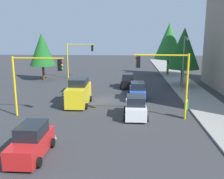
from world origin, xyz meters
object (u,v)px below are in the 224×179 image
object	(u,v)px
traffic_signal_near_left	(166,73)
street_lamp_curbside	(184,59)
car_green	(79,86)
car_blue	(137,91)
tree_roadside_far	(169,41)
car_white	(136,107)
tree_roadside_mid	(184,48)
delivery_van_yellow	(79,93)
pedestrian_crossing	(186,108)
car_black	(128,81)
traffic_signal_near_right	(34,74)
tree_opposite_side	(42,49)
traffic_signal_far_right	(78,54)
car_red	(32,142)

from	to	relation	value
traffic_signal_near_left	street_lamp_curbside	size ratio (longest dim) A/B	0.81
car_green	car_blue	xyz separation A→B (m)	(2.67, 7.13, -0.00)
tree_roadside_far	car_white	distance (m)	25.11
tree_roadside_mid	delivery_van_yellow	xyz separation A→B (m)	(10.08, -12.57, -4.04)
pedestrian_crossing	street_lamp_curbside	bearing A→B (deg)	170.45
street_lamp_curbside	pedestrian_crossing	world-z (taller)	street_lamp_curbside
street_lamp_curbside	car_black	bearing A→B (deg)	-116.00
tree_roadside_mid	car_blue	bearing A→B (deg)	-41.25
traffic_signal_near_right	car_green	size ratio (longest dim) A/B	1.32
tree_roadside_mid	tree_roadside_far	distance (m)	10.04
tree_opposite_side	car_black	bearing A→B (deg)	69.24
traffic_signal_near_left	tree_roadside_far	size ratio (longest dim) A/B	0.62
pedestrian_crossing	tree_roadside_mid	bearing A→B (deg)	170.20
street_lamp_curbside	tree_roadside_mid	size ratio (longest dim) A/B	0.86
car_blue	pedestrian_crossing	xyz separation A→B (m)	(6.50, 4.04, 0.01)
car_black	pedestrian_crossing	size ratio (longest dim) A/B	2.18
traffic_signal_near_left	pedestrian_crossing	size ratio (longest dim) A/B	3.34
traffic_signal_far_right	car_red	xyz separation A→B (m)	(27.52, 2.47, -3.13)
traffic_signal_near_left	car_red	distance (m)	12.09
traffic_signal_near_right	tree_roadside_mid	xyz separation A→B (m)	(-14.00, 15.65, 1.52)
tree_opposite_side	car_green	world-z (taller)	tree_opposite_side
traffic_signal_near_left	tree_roadside_far	xyz separation A→B (m)	(-24.00, 3.80, 1.99)
pedestrian_crossing	traffic_signal_far_right	bearing A→B (deg)	-146.13
tree_roadside_mid	car_white	distance (m)	15.97
tree_opposite_side	traffic_signal_near_right	bearing A→B (deg)	16.57
car_blue	car_black	bearing A→B (deg)	-169.86
car_white	car_green	distance (m)	11.36
tree_roadside_mid	car_white	xyz separation A→B (m)	(13.77, -6.78, -4.42)
car_black	car_green	xyz separation A→B (m)	(3.55, -6.02, 0.00)
tree_roadside_mid	delivery_van_yellow	world-z (taller)	tree_roadside_mid
car_red	car_green	distance (m)	16.87
tree_roadside_mid	car_black	bearing A→B (deg)	-81.68
traffic_signal_near_right	traffic_signal_far_right	bearing A→B (deg)	-179.85
traffic_signal_near_right	tree_opposite_side	world-z (taller)	tree_opposite_side
traffic_signal_near_right	delivery_van_yellow	size ratio (longest dim) A/B	1.12
traffic_signal_near_left	car_green	size ratio (longest dim) A/B	1.40
tree_roadside_mid	car_black	size ratio (longest dim) A/B	2.19
pedestrian_crossing	delivery_van_yellow	bearing A→B (deg)	-110.22
car_blue	tree_roadside_far	bearing A→B (deg)	161.12
car_white	car_green	world-z (taller)	same
traffic_signal_near_left	car_green	world-z (taller)	traffic_signal_near_left
car_black	traffic_signal_far_right	bearing A→B (deg)	-131.04
delivery_van_yellow	traffic_signal_near_left	bearing A→B (deg)	64.63
traffic_signal_near_left	car_blue	world-z (taller)	traffic_signal_near_left
car_black	pedestrian_crossing	xyz separation A→B (m)	(12.73, 5.15, 0.01)
car_black	car_blue	distance (m)	6.33
traffic_signal_near_left	traffic_signal_near_right	world-z (taller)	traffic_signal_near_left
car_red	traffic_signal_near_right	bearing A→B (deg)	-162.22
car_black	tree_roadside_far	bearing A→B (deg)	147.62
car_white	car_red	xyz separation A→B (m)	(7.75, -6.45, -0.00)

